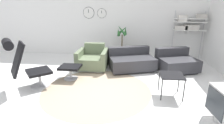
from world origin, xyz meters
name	(u,v)px	position (x,y,z in m)	size (l,w,h in m)	color
ground_plane	(100,90)	(0.00, 0.00, 0.00)	(12.00, 12.00, 0.00)	white
wall_back	(115,18)	(0.00, 2.96, 1.40)	(12.00, 0.09, 2.80)	white
round_rug	(97,90)	(-0.08, -0.02, 0.00)	(2.44, 2.44, 0.01)	tan
lounge_chair	(23,61)	(-1.66, -0.16, 0.67)	(0.99, 0.95, 1.17)	#BCBCC1
ottoman	(70,69)	(-0.88, 0.53, 0.27)	(0.52, 0.45, 0.35)	#BCBCC1
armchair_red	(93,60)	(-0.49, 1.42, 0.27)	(0.88, 0.91, 0.71)	silver
couch_low	(131,61)	(0.66, 1.47, 0.24)	(1.48, 1.21, 0.62)	black
couch_second	(176,63)	(1.96, 1.52, 0.24)	(1.24, 1.13, 0.62)	black
side_table	(172,77)	(1.51, -0.08, 0.43)	(0.46, 0.46, 0.48)	black
potted_plant	(122,48)	(0.31, 2.45, 0.39)	(0.39, 0.39, 1.23)	brown
shelf_unit	(189,24)	(2.52, 2.69, 1.24)	(1.03, 0.28, 1.66)	#BCBCC1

